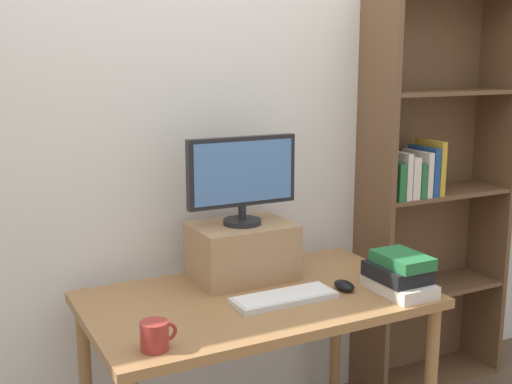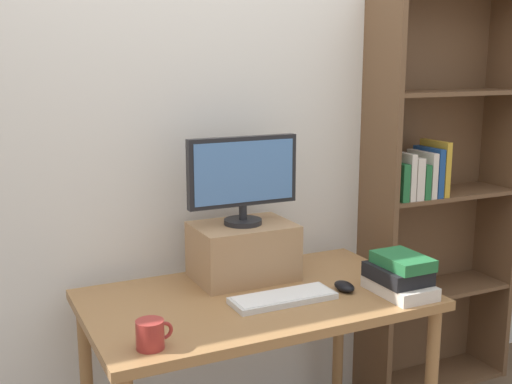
# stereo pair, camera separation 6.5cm
# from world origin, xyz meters

# --- Properties ---
(back_wall) EXTENTS (7.00, 0.08, 2.60)m
(back_wall) POSITION_xyz_m (0.00, 0.49, 1.30)
(back_wall) COLOR silver
(back_wall) RESTS_ON ground_plane
(desk) EXTENTS (1.28, 0.75, 0.77)m
(desk) POSITION_xyz_m (0.00, 0.00, 0.68)
(desk) COLOR #9E7042
(desk) RESTS_ON ground_plane
(bookshelf_unit) EXTENTS (0.79, 0.28, 1.97)m
(bookshelf_unit) POSITION_xyz_m (1.14, 0.34, 1.00)
(bookshelf_unit) COLOR brown
(bookshelf_unit) RESTS_ON ground_plane
(riser_box) EXTENTS (0.40, 0.28, 0.23)m
(riser_box) POSITION_xyz_m (0.04, 0.20, 0.88)
(riser_box) COLOR #A87F56
(riser_box) RESTS_ON desk
(computer_monitor) EXTENTS (0.46, 0.15, 0.35)m
(computer_monitor) POSITION_xyz_m (0.04, 0.20, 1.19)
(computer_monitor) COLOR black
(computer_monitor) RESTS_ON riser_box
(keyboard) EXTENTS (0.39, 0.14, 0.02)m
(keyboard) POSITION_xyz_m (0.06, -0.10, 0.78)
(keyboard) COLOR silver
(keyboard) RESTS_ON desk
(computer_mouse) EXTENTS (0.06, 0.10, 0.04)m
(computer_mouse) POSITION_xyz_m (0.33, -0.10, 0.78)
(computer_mouse) COLOR black
(computer_mouse) RESTS_ON desk
(book_stack) EXTENTS (0.18, 0.27, 0.15)m
(book_stack) POSITION_xyz_m (0.50, -0.22, 0.84)
(book_stack) COLOR silver
(book_stack) RESTS_ON desk
(coffee_mug) EXTENTS (0.12, 0.09, 0.09)m
(coffee_mug) POSITION_xyz_m (-0.49, -0.27, 0.81)
(coffee_mug) COLOR #9E2D28
(coffee_mug) RESTS_ON desk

